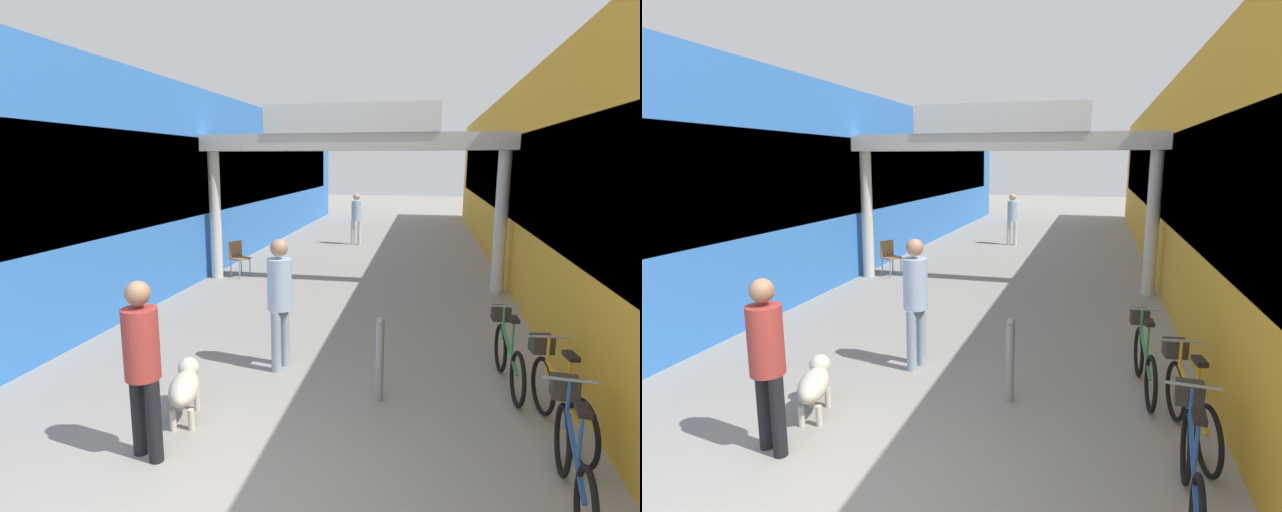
% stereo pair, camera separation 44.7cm
% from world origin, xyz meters
% --- Properties ---
extents(storefront_left, '(3.00, 26.00, 4.59)m').
position_xyz_m(storefront_left, '(-5.09, 11.00, 2.30)').
color(storefront_left, blue).
rests_on(storefront_left, ground_plane).
extents(storefront_right, '(3.00, 26.00, 4.59)m').
position_xyz_m(storefront_right, '(5.09, 11.00, 2.30)').
color(storefront_right, gold).
rests_on(storefront_right, ground_plane).
extents(arcade_sign_gateway, '(7.40, 0.47, 4.15)m').
position_xyz_m(arcade_sign_gateway, '(0.00, 8.27, 2.95)').
color(arcade_sign_gateway, beige).
rests_on(arcade_sign_gateway, ground_plane).
extents(pedestrian_with_dog, '(0.44, 0.44, 1.80)m').
position_xyz_m(pedestrian_with_dog, '(-0.86, 0.87, 1.04)').
color(pedestrian_with_dog, black).
rests_on(pedestrian_with_dog, ground_plane).
extents(pedestrian_companion, '(0.41, 0.41, 1.85)m').
position_xyz_m(pedestrian_companion, '(-0.19, 3.23, 1.07)').
color(pedestrian_companion, '#8C9EB2').
rests_on(pedestrian_companion, ground_plane).
extents(pedestrian_carrying_crate, '(0.39, 0.38, 1.79)m').
position_xyz_m(pedestrian_carrying_crate, '(-0.64, 14.04, 1.03)').
color(pedestrian_carrying_crate, silver).
rests_on(pedestrian_carrying_crate, ground_plane).
extents(dog_on_leash, '(0.53, 0.87, 0.61)m').
position_xyz_m(dog_on_leash, '(-0.86, 1.68, 0.39)').
color(dog_on_leash, beige).
rests_on(dog_on_leash, ground_plane).
extents(bicycle_blue_nearest, '(0.46, 1.69, 0.98)m').
position_xyz_m(bicycle_blue_nearest, '(3.04, 1.06, 0.44)').
color(bicycle_blue_nearest, black).
rests_on(bicycle_blue_nearest, ground_plane).
extents(bicycle_orange_second, '(0.46, 1.68, 0.98)m').
position_xyz_m(bicycle_orange_second, '(3.20, 2.24, 0.44)').
color(bicycle_orange_second, black).
rests_on(bicycle_orange_second, ground_plane).
extents(bicycle_green_third, '(0.46, 1.69, 0.98)m').
position_xyz_m(bicycle_green_third, '(2.85, 3.38, 0.44)').
color(bicycle_green_third, black).
rests_on(bicycle_green_third, ground_plane).
extents(bollard_post_metal, '(0.10, 0.10, 1.06)m').
position_xyz_m(bollard_post_metal, '(1.26, 2.56, 0.54)').
color(bollard_post_metal, gray).
rests_on(bollard_post_metal, ground_plane).
extents(cafe_chair_wood_nearer, '(0.54, 0.54, 0.89)m').
position_xyz_m(cafe_chair_wood_nearer, '(-2.89, 8.55, 0.54)').
color(cafe_chair_wood_nearer, gray).
rests_on(cafe_chair_wood_nearer, ground_plane).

